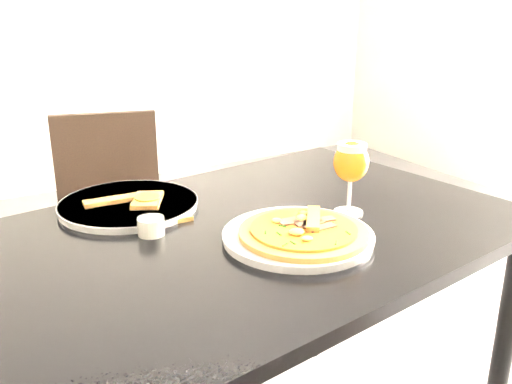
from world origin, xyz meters
TOP-DOWN VIEW (x-y plane):
  - dining_table at (-0.13, 0.25)m, footprint 1.29×0.95m
  - chair_far at (-0.19, 1.14)m, footprint 0.48×0.48m
  - plate_main at (-0.08, 0.14)m, footprint 0.43×0.43m
  - pizza at (-0.08, 0.13)m, footprint 0.27×0.27m
  - plate_second at (-0.32, 0.50)m, footprint 0.41×0.41m
  - crust_scraps at (-0.31, 0.49)m, footprint 0.19×0.12m
  - loose_crust at (-0.28, 0.37)m, footprint 0.12×0.03m
  - sauce_cup at (-0.33, 0.33)m, footprint 0.06×0.06m
  - beer_glass at (0.11, 0.21)m, footprint 0.08×0.08m

SIDE VIEW (x-z plane):
  - chair_far at x=-0.19m, z-range 0.04..0.88m
  - dining_table at x=-0.13m, z-range 0.28..1.03m
  - loose_crust at x=-0.28m, z-range 0.75..0.76m
  - plate_main at x=-0.08m, z-range 0.75..0.77m
  - plate_second at x=-0.32m, z-range 0.75..0.77m
  - sauce_cup at x=-0.33m, z-range 0.75..0.79m
  - crust_scraps at x=-0.31m, z-range 0.77..0.78m
  - pizza at x=-0.08m, z-range 0.76..0.79m
  - beer_glass at x=0.11m, z-range 0.79..0.96m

